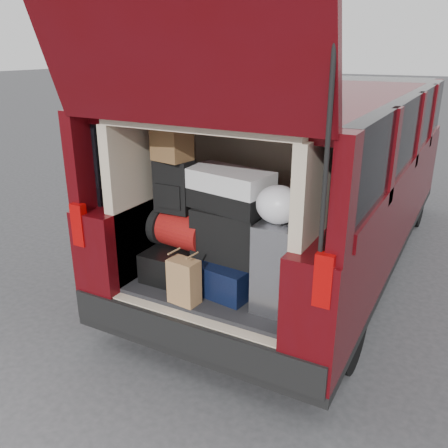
# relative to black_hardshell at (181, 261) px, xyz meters

# --- Properties ---
(ground) EXTENTS (80.00, 80.00, 0.00)m
(ground) POSITION_rel_black_hardshell_xyz_m (0.37, -0.16, -0.66)
(ground) COLOR #323234
(ground) RESTS_ON ground
(minivan) EXTENTS (1.90, 5.35, 2.77)m
(minivan) POSITION_rel_black_hardshell_xyz_m (0.37, 1.70, 0.25)
(minivan) COLOR black
(minivan) RESTS_ON ground
(load_floor) EXTENTS (1.24, 1.05, 0.55)m
(load_floor) POSITION_rel_black_hardshell_xyz_m (0.37, 0.12, -0.38)
(load_floor) COLOR black
(load_floor) RESTS_ON ground
(black_hardshell) EXTENTS (0.41, 0.55, 0.22)m
(black_hardshell) POSITION_rel_black_hardshell_xyz_m (0.00, 0.00, 0.00)
(black_hardshell) COLOR black
(black_hardshell) RESTS_ON load_floor
(navy_hardshell) EXTENTS (0.48, 0.56, 0.22)m
(navy_hardshell) POSITION_rel_black_hardshell_xyz_m (0.44, 0.00, 0.00)
(navy_hardshell) COLOR black
(navy_hardshell) RESTS_ON load_floor
(silver_roller) EXTENTS (0.25, 0.40, 0.59)m
(silver_roller) POSITION_rel_black_hardshell_xyz_m (0.82, -0.07, 0.19)
(silver_roller) COLOR silver
(silver_roller) RESTS_ON load_floor
(kraft_bag) EXTENTS (0.21, 0.15, 0.31)m
(kraft_bag) POSITION_rel_black_hardshell_xyz_m (0.25, -0.35, 0.04)
(kraft_bag) COLOR #A77C4B
(kraft_bag) RESTS_ON load_floor
(red_duffel) EXTENTS (0.46, 0.33, 0.28)m
(red_duffel) POSITION_rel_black_hardshell_xyz_m (0.01, 0.01, 0.25)
(red_duffel) COLOR #9E180E
(red_duffel) RESTS_ON black_hardshell
(black_soft_case) EXTENTS (0.50, 0.32, 0.35)m
(black_soft_case) POSITION_rel_black_hardshell_xyz_m (0.41, 0.01, 0.29)
(black_soft_case) COLOR black
(black_soft_case) RESTS_ON navy_hardshell
(backpack) EXTENTS (0.27, 0.17, 0.38)m
(backpack) POSITION_rel_black_hardshell_xyz_m (-0.03, -0.00, 0.58)
(backpack) COLOR black
(backpack) RESTS_ON red_duffel
(twotone_duffel) EXTENTS (0.64, 0.41, 0.27)m
(twotone_duffel) POSITION_rel_black_hardshell_xyz_m (0.37, 0.04, 0.60)
(twotone_duffel) COLOR silver
(twotone_duffel) RESTS_ON black_soft_case
(grocery_sack_lower) EXTENTS (0.27, 0.23, 0.22)m
(grocery_sack_lower) POSITION_rel_black_hardshell_xyz_m (-0.03, -0.01, 0.87)
(grocery_sack_lower) COLOR brown
(grocery_sack_lower) RESTS_ON backpack
(plastic_bag_right) EXTENTS (0.28, 0.26, 0.24)m
(plastic_bag_right) POSITION_rel_black_hardshell_xyz_m (0.81, -0.12, 0.60)
(plastic_bag_right) COLOR white
(plastic_bag_right) RESTS_ON silver_roller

